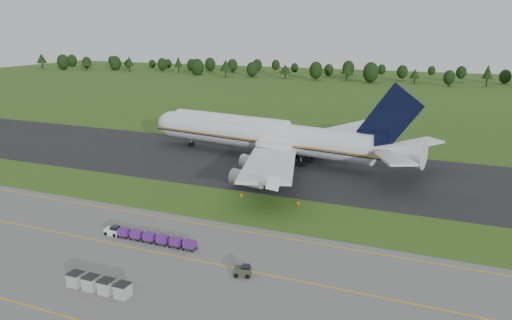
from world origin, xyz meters
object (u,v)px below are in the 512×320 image
at_px(utility_cart, 243,272).
at_px(edge_markers, 269,199).
at_px(aircraft, 267,135).
at_px(baggage_train, 148,237).
at_px(uld_row, 99,285).

xyz_separation_m(utility_cart, edge_markers, (-7.42, 28.58, -0.37)).
distance_m(aircraft, baggage_train, 53.29).
distance_m(utility_cart, edge_markers, 29.53).
bearing_deg(utility_cart, baggage_train, 166.61).
distance_m(aircraft, uld_row, 68.05).
relative_size(aircraft, utility_cart, 30.54).
bearing_deg(aircraft, uld_row, -86.25).
xyz_separation_m(baggage_train, edge_markers, (10.35, 24.35, -0.55)).
relative_size(utility_cart, uld_row, 0.27).
distance_m(aircraft, edge_markers, 31.53).
height_order(aircraft, utility_cart, aircraft).
relative_size(baggage_train, edge_markers, 1.34).
bearing_deg(baggage_train, utility_cart, -13.39).
bearing_deg(aircraft, baggage_train, -88.38).
distance_m(baggage_train, uld_row, 14.99).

